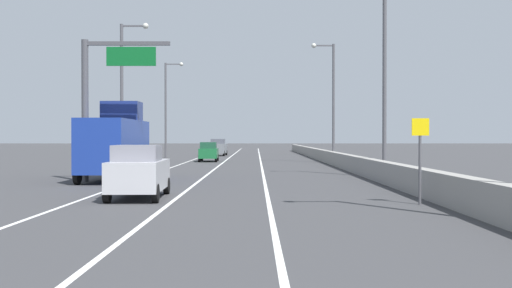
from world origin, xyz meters
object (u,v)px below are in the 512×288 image
object	(u,v)px
lamp_post_left_mid	(124,86)
car_green_1	(208,152)
lamp_post_left_far	(167,103)
car_gray_0	(217,147)
car_silver_2	(138,172)
lamp_post_right_third	(330,95)
overhead_sign_gantry	(98,92)
box_truck	(115,143)
speed_advisory_sign	(419,154)
lamp_post_right_second	(380,71)

from	to	relation	value
lamp_post_left_mid	car_green_1	world-z (taller)	lamp_post_left_mid
lamp_post_left_far	car_green_1	xyz separation A→B (m)	(5.50, -10.47, -5.28)
car_gray_0	lamp_post_left_mid	bearing A→B (deg)	-99.31
lamp_post_left_mid	car_gray_0	distance (m)	31.59
car_silver_2	lamp_post_left_mid	bearing A→B (deg)	103.72
lamp_post_right_third	car_green_1	size ratio (longest dim) A/B	2.63
lamp_post_left_mid	lamp_post_left_far	bearing A→B (deg)	90.61
overhead_sign_gantry	box_truck	distance (m)	3.04
lamp_post_left_mid	box_truck	size ratio (longest dim) A/B	1.39
lamp_post_right_third	lamp_post_left_mid	bearing A→B (deg)	-150.25
overhead_sign_gantry	car_green_1	size ratio (longest dim) A/B	1.81
car_gray_0	car_green_1	size ratio (longest dim) A/B	1.09
overhead_sign_gantry	lamp_post_left_mid	distance (m)	13.32
car_gray_0	car_green_1	bearing A→B (deg)	-89.31
lamp_post_right_third	car_silver_2	size ratio (longest dim) A/B	2.53
lamp_post_left_far	car_gray_0	size ratio (longest dim) A/B	2.41
speed_advisory_sign	lamp_post_left_far	size ratio (longest dim) A/B	0.28
lamp_post_right_third	lamp_post_left_mid	distance (m)	19.17
lamp_post_right_second	overhead_sign_gantry	bearing A→B (deg)	-168.11
car_silver_2	lamp_post_right_second	bearing A→B (deg)	45.67
lamp_post_right_second	lamp_post_right_third	bearing A→B (deg)	91.31
lamp_post_right_second	lamp_post_left_mid	size ratio (longest dim) A/B	1.00
lamp_post_left_mid	lamp_post_right_second	bearing A→B (deg)	-30.03
lamp_post_left_mid	speed_advisory_sign	bearing A→B (deg)	-57.02
speed_advisory_sign	lamp_post_right_second	xyz separation A→B (m)	(1.55, 14.06, 4.45)
lamp_post_left_mid	lamp_post_left_far	xyz separation A→B (m)	(-0.25, 23.27, 0.00)
overhead_sign_gantry	lamp_post_right_third	bearing A→B (deg)	56.30
overhead_sign_gantry	lamp_post_left_far	size ratio (longest dim) A/B	0.69
lamp_post_left_far	car_silver_2	xyz separation A→B (m)	(5.59, -45.17, -5.19)
speed_advisory_sign	lamp_post_left_mid	world-z (taller)	lamp_post_left_mid
lamp_post_right_second	lamp_post_left_mid	xyz separation A→B (m)	(-17.09, 9.88, 0.00)
lamp_post_left_mid	car_gray_0	size ratio (longest dim) A/B	2.41
speed_advisory_sign	car_gray_0	world-z (taller)	speed_advisory_sign
lamp_post_right_third	box_truck	distance (m)	26.23
lamp_post_right_third	lamp_post_left_mid	xyz separation A→B (m)	(-16.64, -9.51, 0.00)
overhead_sign_gantry	car_green_1	xyz separation A→B (m)	(3.73, 25.95, -3.79)
speed_advisory_sign	car_gray_0	bearing A→B (deg)	100.86
car_gray_0	lamp_post_left_far	bearing A→B (deg)	-125.22
car_silver_2	box_truck	world-z (taller)	box_truck
speed_advisory_sign	lamp_post_right_third	size ratio (longest dim) A/B	0.28
speed_advisory_sign	lamp_post_right_third	xyz separation A→B (m)	(1.11, 33.45, 4.45)
speed_advisory_sign	box_truck	distance (m)	18.03
speed_advisory_sign	box_truck	xyz separation A→B (m)	(-13.43, 12.03, 0.25)
lamp_post_left_far	speed_advisory_sign	bearing A→B (deg)	-71.52
lamp_post_left_mid	lamp_post_left_far	distance (m)	23.27
lamp_post_left_far	lamp_post_left_mid	bearing A→B (deg)	-89.39
speed_advisory_sign	car_silver_2	distance (m)	10.42
lamp_post_left_far	car_green_1	bearing A→B (deg)	-62.28
lamp_post_right_second	lamp_post_left_mid	world-z (taller)	same
box_truck	car_green_1	bearing A→B (deg)	82.72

